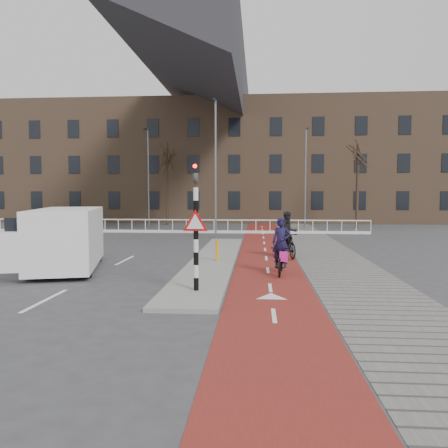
{
  "coord_description": "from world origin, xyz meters",
  "views": [
    {
      "loc": [
        1.1,
        -13.99,
        2.83
      ],
      "look_at": [
        -0.35,
        5.0,
        1.5
      ],
      "focal_mm": 35.0,
      "sensor_mm": 36.0,
      "label": 1
    }
  ],
  "objects": [
    {
      "name": "cyclist_far",
      "position": [
        2.45,
        5.24,
        0.85
      ],
      "size": [
        1.03,
        1.97,
        2.03
      ],
      "rotation": [
        0.0,
        0.0,
        0.27
      ],
      "color": "black",
      "rests_on": "bike_lane"
    },
    {
      "name": "tree_mid",
      "position": [
        -7.03,
        24.83,
        3.45
      ],
      "size": [
        0.24,
        0.24,
        6.91
      ],
      "primitive_type": "cylinder",
      "color": "black",
      "rests_on": "ground"
    },
    {
      "name": "railing",
      "position": [
        -5.0,
        17.0,
        0.31
      ],
      "size": [
        28.0,
        0.1,
        0.99
      ],
      "color": "silver",
      "rests_on": "ground"
    },
    {
      "name": "streetlight_right",
      "position": [
        4.93,
        21.49,
        4.01
      ],
      "size": [
        0.12,
        0.12,
        8.02
      ],
      "primitive_type": "cylinder",
      "color": "slate",
      "rests_on": "ground"
    },
    {
      "name": "tree_right",
      "position": [
        9.26,
        22.58,
        3.42
      ],
      "size": [
        0.24,
        0.24,
        6.85
      ],
      "primitive_type": "cylinder",
      "color": "black",
      "rests_on": "ground"
    },
    {
      "name": "streetlight_left",
      "position": [
        -8.32,
        23.34,
        4.19
      ],
      "size": [
        0.12,
        0.12,
        8.38
      ],
      "primitive_type": "cylinder",
      "color": "slate",
      "rests_on": "ground"
    },
    {
      "name": "curb_island",
      "position": [
        -0.7,
        4.0,
        0.06
      ],
      "size": [
        1.8,
        16.0,
        0.12
      ],
      "primitive_type": "cube",
      "color": "gray",
      "rests_on": "ground"
    },
    {
      "name": "bollard",
      "position": [
        -0.51,
        3.44,
        0.54
      ],
      "size": [
        0.12,
        0.12,
        0.83
      ],
      "primitive_type": "cylinder",
      "color": "orange",
      "rests_on": "curb_island"
    },
    {
      "name": "townhouse_row",
      "position": [
        -3.0,
        32.0,
        7.81
      ],
      "size": [
        46.0,
        10.0,
        15.9
      ],
      "color": "#7F6047",
      "rests_on": "ground"
    },
    {
      "name": "streetlight_near",
      "position": [
        -1.54,
        13.59,
        4.32
      ],
      "size": [
        0.12,
        0.12,
        8.64
      ],
      "primitive_type": "cylinder",
      "color": "slate",
      "rests_on": "ground"
    },
    {
      "name": "cyclist_near",
      "position": [
        1.94,
        1.28,
        0.67
      ],
      "size": [
        0.85,
        1.96,
        1.98
      ],
      "rotation": [
        0.0,
        0.0,
        -0.1
      ],
      "color": "black",
      "rests_on": "bike_lane"
    },
    {
      "name": "sidewalk",
      "position": [
        4.3,
        10.0,
        0.01
      ],
      "size": [
        3.0,
        60.0,
        0.01
      ],
      "primitive_type": "cube",
      "color": "slate",
      "rests_on": "ground"
    },
    {
      "name": "ground",
      "position": [
        0.0,
        0.0,
        0.0
      ],
      "size": [
        120.0,
        120.0,
        0.0
      ],
      "primitive_type": "plane",
      "color": "#38383A",
      "rests_on": "ground"
    },
    {
      "name": "van",
      "position": [
        -5.95,
        1.69,
        1.19
      ],
      "size": [
        3.4,
        5.64,
        2.27
      ],
      "rotation": [
        0.0,
        0.0,
        0.26
      ],
      "color": "white",
      "rests_on": "ground"
    },
    {
      "name": "bike_lane",
      "position": [
        1.5,
        10.0,
        0.01
      ],
      "size": [
        2.5,
        60.0,
        0.01
      ],
      "primitive_type": "cube",
      "color": "maroon",
      "rests_on": "ground"
    },
    {
      "name": "traffic_signal",
      "position": [
        -0.6,
        -2.02,
        1.99
      ],
      "size": [
        0.8,
        0.8,
        3.68
      ],
      "color": "black",
      "rests_on": "curb_island"
    }
  ]
}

